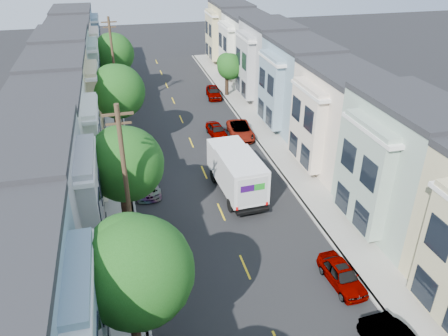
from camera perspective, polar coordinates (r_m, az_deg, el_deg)
name	(u,v)px	position (r m, az deg, el deg)	size (l,w,h in m)	color
ground	(245,267)	(26.76, 2.75, -12.81)	(160.00, 160.00, 0.00)	black
road_slab	(197,156)	(38.93, -3.51, 1.51)	(12.00, 70.00, 0.02)	black
curb_left	(128,164)	(38.43, -12.40, 0.57)	(0.30, 70.00, 0.15)	gray
curb_right	(262,149)	(40.29, 4.97, 2.54)	(0.30, 70.00, 0.15)	gray
sidewalk_left	(113,165)	(38.45, -14.33, 0.35)	(2.60, 70.00, 0.15)	gray
sidewalk_right	(275,147)	(40.70, 6.71, 2.72)	(2.60, 70.00, 0.15)	gray
centerline	(197,157)	(38.94, -3.51, 1.50)	(0.12, 70.00, 0.01)	gold
townhouse_row_left	(66,171)	(38.79, -19.89, -0.40)	(5.00, 70.00, 8.50)	beige
townhouse_row_right	(313,144)	(42.14, 11.56, 3.14)	(5.00, 70.00, 8.50)	beige
tree_b	(135,273)	(18.60, -11.52, -13.23)	(4.70, 4.70, 7.82)	black
tree_c	(124,165)	(27.32, -12.90, 0.43)	(4.70, 4.70, 7.50)	black
tree_d	(117,92)	(39.23, -13.84, 9.63)	(4.70, 4.70, 7.86)	black
tree_e	(113,54)	(53.70, -14.32, 14.25)	(4.70, 4.70, 7.56)	black
tree_far_r	(229,67)	(52.96, 0.69, 13.07)	(3.10, 3.10, 5.14)	black
utility_pole_near	(127,190)	(24.59, -12.57, -2.83)	(1.60, 0.26, 10.00)	#42301E
utility_pole_far	(114,66)	(48.79, -14.17, 12.83)	(1.60, 0.26, 10.00)	#42301E
fedex_truck	(236,171)	(32.68, 1.63, -0.39)	(2.68, 6.96, 3.34)	silver
lead_sedan	(217,130)	(42.60, -0.97, 4.94)	(1.45, 3.79, 1.23)	black
parked_left_c	(159,254)	(26.94, -8.51, -11.00)	(1.55, 4.05, 1.31)	gray
parked_left_d	(146,182)	(34.13, -10.17, -1.86)	(1.84, 4.38, 1.31)	#4E0908
parked_right_b	(342,275)	(26.14, 15.15, -13.35)	(1.49, 3.90, 1.27)	silver
parked_right_c	(240,131)	(42.48, 2.17, 4.91)	(2.18, 4.72, 1.31)	black
parked_right_d	(214,92)	(53.10, -1.37, 9.87)	(1.60, 4.17, 1.35)	black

